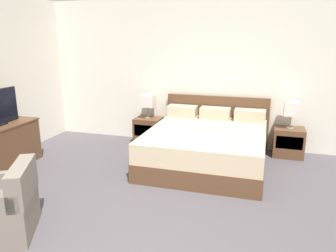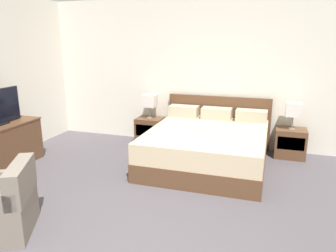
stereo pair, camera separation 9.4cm
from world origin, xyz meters
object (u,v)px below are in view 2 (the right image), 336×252
at_px(nightstand_right, 290,143).
at_px(table_lamp_left, 150,101).
at_px(table_lamp_right, 294,110).
at_px(nightstand_left, 150,130).
at_px(armchair_companion, 0,208).
at_px(dresser, 0,146).
at_px(bed, 208,146).

bearing_deg(nightstand_right, table_lamp_left, 179.97).
distance_m(nightstand_right, table_lamp_right, 0.58).
height_order(nightstand_left, armchair_companion, armchair_companion).
xyz_separation_m(nightstand_left, nightstand_right, (2.58, 0.00, 0.00)).
relative_size(table_lamp_right, dresser, 0.34).
height_order(table_lamp_left, dresser, table_lamp_left).
height_order(nightstand_left, table_lamp_left, table_lamp_left).
bearing_deg(nightstand_right, armchair_companion, -131.12).
height_order(bed, table_lamp_left, bed).
distance_m(table_lamp_left, table_lamp_right, 2.58).
xyz_separation_m(bed, table_lamp_right, (1.29, 0.76, 0.52)).
bearing_deg(table_lamp_right, armchair_companion, -131.11).
height_order(bed, nightstand_left, bed).
bearing_deg(nightstand_left, table_lamp_left, 90.00).
relative_size(dresser, armchair_companion, 1.45).
distance_m(nightstand_right, dresser, 4.75).
distance_m(nightstand_right, table_lamp_left, 2.64).
relative_size(nightstand_left, armchair_companion, 0.55).
bearing_deg(table_lamp_right, nightstand_right, -90.00).
distance_m(nightstand_left, table_lamp_left, 0.58).
bearing_deg(bed, nightstand_right, 30.61).
height_order(nightstand_right, table_lamp_left, table_lamp_left).
bearing_deg(table_lamp_left, armchair_companion, -96.18).
xyz_separation_m(nightstand_left, armchair_companion, (-0.37, -3.37, 0.03)).
relative_size(bed, nightstand_left, 4.10).
bearing_deg(table_lamp_right, dresser, -155.86).
bearing_deg(nightstand_right, table_lamp_right, 90.00).
bearing_deg(table_lamp_right, nightstand_left, -179.97).
height_order(table_lamp_left, armchair_companion, table_lamp_left).
bearing_deg(bed, armchair_companion, -122.38).
bearing_deg(bed, table_lamp_left, 149.34).
bearing_deg(nightstand_right, nightstand_left, 180.00).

